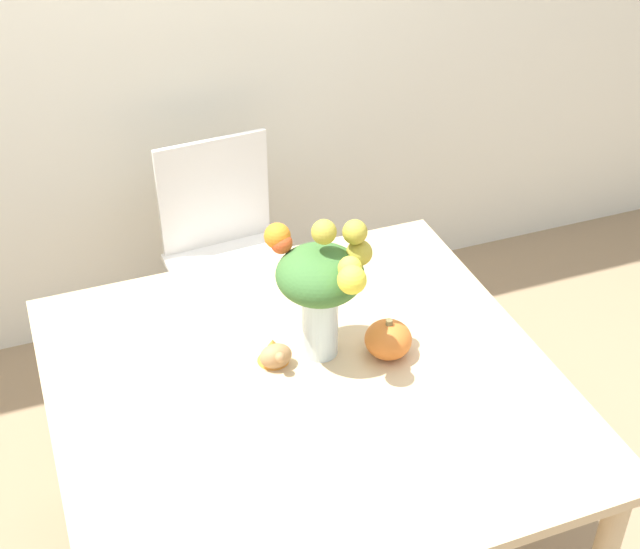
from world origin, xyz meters
TOP-DOWN VIEW (x-y plane):
  - dining_table at (0.00, 0.00)m, footprint 1.23×1.19m
  - flower_vase at (0.08, 0.10)m, footprint 0.24×0.29m
  - pumpkin at (0.23, 0.03)m, footprint 0.12×0.12m
  - turkey_figurine at (-0.05, 0.10)m, footprint 0.08×0.11m
  - dining_chair_near_window at (0.07, 0.97)m, footprint 0.45×0.45m

SIDE VIEW (x-z plane):
  - dining_chair_near_window at x=0.07m, z-range 0.03..0.90m
  - dining_table at x=0.00m, z-range 0.28..1.00m
  - turkey_figurine at x=-0.05m, z-range 0.72..0.79m
  - pumpkin at x=0.23m, z-range 0.72..0.83m
  - flower_vase at x=0.08m, z-range 0.75..1.14m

